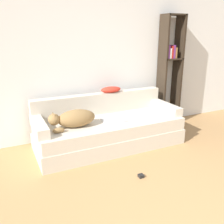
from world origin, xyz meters
TOP-DOWN VIEW (x-y plane):
  - wall_back at (0.00, 2.86)m, footprint 6.93×0.06m
  - couch at (0.02, 2.25)m, footprint 2.18×0.88m
  - couch_backrest at (0.02, 2.61)m, footprint 2.14×0.15m
  - couch_arm_left at (-0.99, 2.24)m, footprint 0.15×0.69m
  - couch_arm_right at (1.04, 2.24)m, footprint 0.15×0.69m
  - dog at (-0.53, 2.19)m, footprint 0.65×0.30m
  - laptop at (0.07, 2.19)m, footprint 0.34×0.26m
  - throw_pillow at (0.21, 2.60)m, footprint 0.34×0.17m
  - bookshelf at (1.42, 2.68)m, footprint 0.38×0.26m
  - power_adapter at (-0.01, 1.28)m, footprint 0.06×0.06m

SIDE VIEW (x-z plane):
  - power_adapter at x=-0.01m, z-range 0.00..0.04m
  - couch at x=0.02m, z-range 0.00..0.41m
  - laptop at x=0.07m, z-range 0.41..0.43m
  - couch_arm_left at x=-0.99m, z-range 0.41..0.54m
  - couch_arm_right at x=1.04m, z-range 0.41..0.54m
  - dog at x=-0.53m, z-range 0.41..0.65m
  - couch_backrest at x=0.02m, z-range 0.41..0.73m
  - throw_pillow at x=0.21m, z-range 0.73..0.83m
  - bookshelf at x=1.42m, z-range 0.10..2.05m
  - wall_back at x=0.00m, z-range 0.00..2.70m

